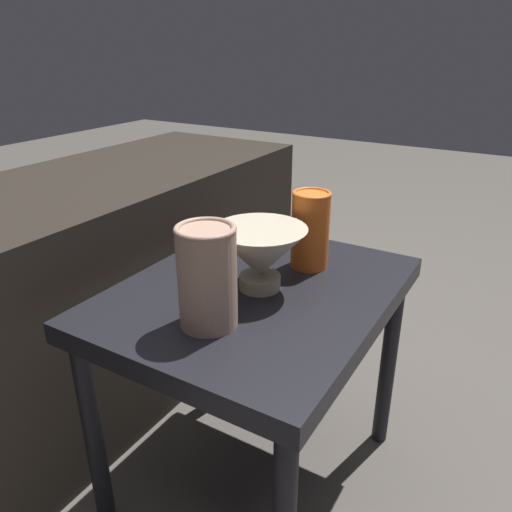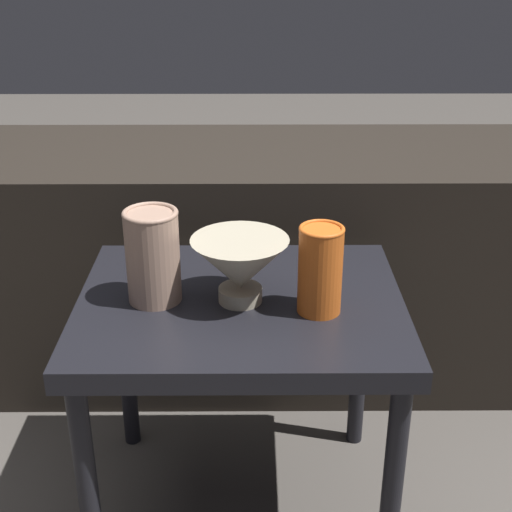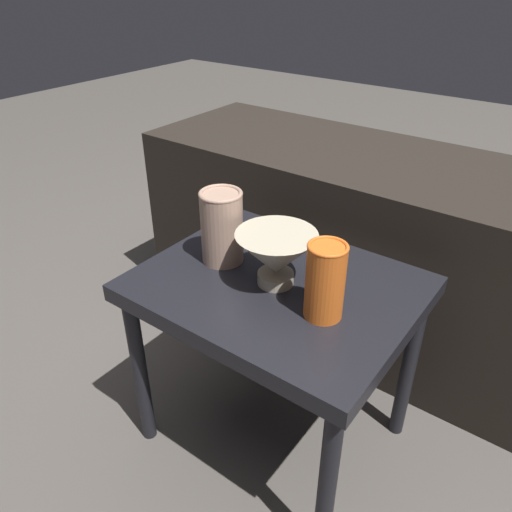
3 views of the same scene
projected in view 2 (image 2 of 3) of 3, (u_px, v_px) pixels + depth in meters
ground_plane at (243, 502)px, 1.50m from camera, size 8.00×8.00×0.00m
table at (241, 328)px, 1.32m from camera, size 0.59×0.48×0.49m
couch_backdrop at (244, 260)px, 1.88m from camera, size 1.51×0.50×0.60m
bowl at (238, 266)px, 1.26m from camera, size 0.17×0.17×0.12m
vase_textured_left at (153, 254)px, 1.26m from camera, size 0.10×0.10×0.17m
vase_colorful_right at (320, 269)px, 1.22m from camera, size 0.08×0.08×0.16m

